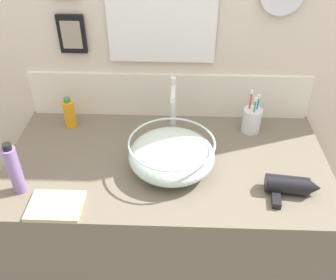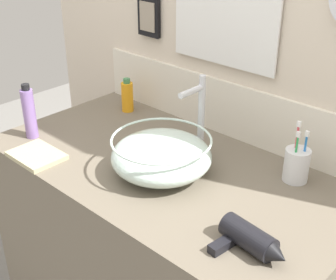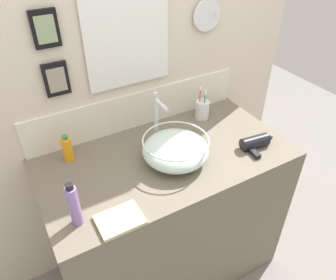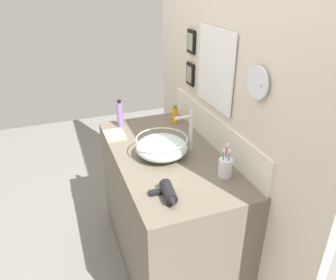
{
  "view_description": "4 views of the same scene",
  "coord_description": "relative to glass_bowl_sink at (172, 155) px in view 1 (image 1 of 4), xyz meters",
  "views": [
    {
      "loc": [
        0.05,
        -1.14,
        1.89
      ],
      "look_at": [
        0.01,
        0.0,
        1.03
      ],
      "focal_mm": 40.0,
      "sensor_mm": 36.0,
      "label": 1
    },
    {
      "loc": [
        0.93,
        -0.99,
        1.74
      ],
      "look_at": [
        0.01,
        0.0,
        1.03
      ],
      "focal_mm": 50.0,
      "sensor_mm": 36.0,
      "label": 2
    },
    {
      "loc": [
        -0.63,
        -1.12,
        1.98
      ],
      "look_at": [
        0.01,
        0.0,
        1.03
      ],
      "focal_mm": 35.0,
      "sensor_mm": 36.0,
      "label": 3
    },
    {
      "loc": [
        1.73,
        -0.64,
        1.97
      ],
      "look_at": [
        0.01,
        0.0,
        1.03
      ],
      "focal_mm": 35.0,
      "sensor_mm": 36.0,
      "label": 4
    }
  ],
  "objects": [
    {
      "name": "glass_bowl_sink",
      "position": [
        0.0,
        0.0,
        0.0
      ],
      "size": [
        0.33,
        0.33,
        0.13
      ],
      "color": "silver",
      "rests_on": "vanity_counter"
    },
    {
      "name": "vanity_counter",
      "position": [
        -0.02,
        0.05,
        -0.53
      ],
      "size": [
        1.28,
        0.67,
        0.93
      ],
      "primitive_type": "cube",
      "color": "#6B6051",
      "rests_on": "ground"
    },
    {
      "name": "faucet",
      "position": [
        0.0,
        0.19,
        0.1
      ],
      "size": [
        0.02,
        0.12,
        0.29
      ],
      "color": "silver",
      "rests_on": "vanity_counter"
    },
    {
      "name": "back_panel",
      "position": [
        -0.02,
        0.41,
        0.26
      ],
      "size": [
        2.02,
        0.1,
        2.53
      ],
      "color": "beige",
      "rests_on": "ground"
    },
    {
      "name": "soap_dispenser",
      "position": [
        -0.46,
        0.27,
        -0.0
      ],
      "size": [
        0.05,
        0.05,
        0.14
      ],
      "color": "orange",
      "rests_on": "vanity_counter"
    },
    {
      "name": "toothbrush_cup",
      "position": [
        0.34,
        0.26,
        -0.01
      ],
      "size": [
        0.08,
        0.08,
        0.2
      ],
      "color": "silver",
      "rests_on": "vanity_counter"
    },
    {
      "name": "lotion_bottle",
      "position": [
        -0.54,
        -0.14,
        0.03
      ],
      "size": [
        0.05,
        0.05,
        0.21
      ],
      "color": "#8C6BB2",
      "rests_on": "vanity_counter"
    },
    {
      "name": "hand_towel",
      "position": [
        -0.39,
        -0.22,
        -0.06
      ],
      "size": [
        0.18,
        0.14,
        0.02
      ],
      "primitive_type": "cube",
      "color": "tan",
      "rests_on": "vanity_counter"
    },
    {
      "name": "hair_drier",
      "position": [
        0.43,
        -0.12,
        -0.04
      ],
      "size": [
        0.2,
        0.13,
        0.07
      ],
      "color": "black",
      "rests_on": "vanity_counter"
    }
  ]
}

